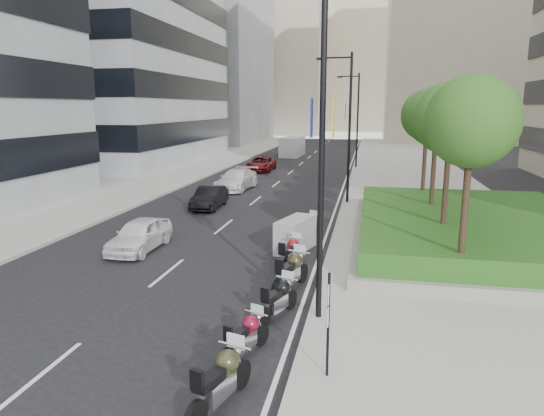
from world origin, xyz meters
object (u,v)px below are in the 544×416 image
(motorcycle_0, at_px, (221,380))
(lamp_post_1, at_px, (347,121))
(motorcycle_3, at_px, (291,271))
(lamp_post_0, at_px, (316,139))
(car_a, at_px, (140,235))
(lamp_post_2, at_px, (356,116))
(motorcycle_4, at_px, (291,253))
(car_c, at_px, (237,180))
(motorcycle_2, at_px, (279,299))
(motorcycle_6, at_px, (308,226))
(parking_sign, at_px, (328,319))
(car_d, at_px, (261,164))
(motorcycle_5, at_px, (295,235))
(delivery_van, at_px, (292,147))
(car_b, at_px, (210,197))
(motorcycle_1, at_px, (246,336))

(motorcycle_0, bearing_deg, lamp_post_1, 12.25)
(motorcycle_3, bearing_deg, lamp_post_0, -138.02)
(car_a, bearing_deg, lamp_post_2, 75.41)
(motorcycle_0, height_order, motorcycle_4, motorcycle_0)
(motorcycle_0, bearing_deg, lamp_post_0, -1.11)
(motorcycle_3, relative_size, car_c, 0.45)
(motorcycle_2, height_order, motorcycle_6, motorcycle_2)
(motorcycle_6, bearing_deg, lamp_post_1, 11.38)
(parking_sign, distance_m, car_c, 25.39)
(motorcycle_6, bearing_deg, lamp_post_0, -152.16)
(lamp_post_1, bearing_deg, motorcycle_6, -98.45)
(motorcycle_4, bearing_deg, motorcycle_3, -153.86)
(motorcycle_2, bearing_deg, lamp_post_1, 16.17)
(motorcycle_6, bearing_deg, motorcycle_3, -157.85)
(motorcycle_6, height_order, car_d, car_d)
(motorcycle_2, distance_m, motorcycle_6, 8.70)
(car_c, xyz_separation_m, car_d, (-0.53, 10.56, -0.07))
(lamp_post_1, bearing_deg, motorcycle_2, -93.31)
(motorcycle_6, bearing_deg, motorcycle_5, -166.88)
(delivery_van, bearing_deg, car_b, -86.19)
(motorcycle_4, relative_size, car_d, 0.43)
(motorcycle_5, height_order, motorcycle_6, motorcycle_5)
(car_c, bearing_deg, lamp_post_0, -64.65)
(car_d, bearing_deg, motorcycle_5, -75.42)
(lamp_post_2, distance_m, motorcycle_4, 30.99)
(motorcycle_2, height_order, car_d, car_d)
(car_b, xyz_separation_m, delivery_van, (-0.02, 31.25, 0.44))
(car_c, bearing_deg, lamp_post_2, 65.04)
(motorcycle_3, bearing_deg, parking_sign, -144.38)
(lamp_post_1, height_order, delivery_van, lamp_post_1)
(lamp_post_2, relative_size, delivery_van, 1.60)
(lamp_post_0, bearing_deg, motorcycle_5, 102.83)
(lamp_post_0, height_order, motorcycle_3, lamp_post_0)
(lamp_post_1, distance_m, motorcycle_5, 11.44)
(lamp_post_1, relative_size, motorcycle_6, 4.59)
(lamp_post_1, bearing_deg, motorcycle_5, -98.08)
(lamp_post_1, bearing_deg, lamp_post_2, 90.00)
(car_a, bearing_deg, motorcycle_4, -8.80)
(lamp_post_0, relative_size, motorcycle_5, 3.67)
(motorcycle_1, bearing_deg, car_b, 42.49)
(motorcycle_2, bearing_deg, motorcycle_4, 24.23)
(motorcycle_2, height_order, motorcycle_4, motorcycle_4)
(motorcycle_0, height_order, car_b, car_b)
(parking_sign, height_order, car_a, parking_sign)
(lamp_post_1, distance_m, lamp_post_2, 18.00)
(motorcycle_2, bearing_deg, parking_sign, -132.14)
(lamp_post_1, xyz_separation_m, delivery_van, (-7.80, 28.44, -3.99))
(motorcycle_1, xyz_separation_m, motorcycle_4, (0.00, 6.66, 0.05))
(motorcycle_3, relative_size, motorcycle_5, 0.93)
(parking_sign, height_order, motorcycle_1, parking_sign)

